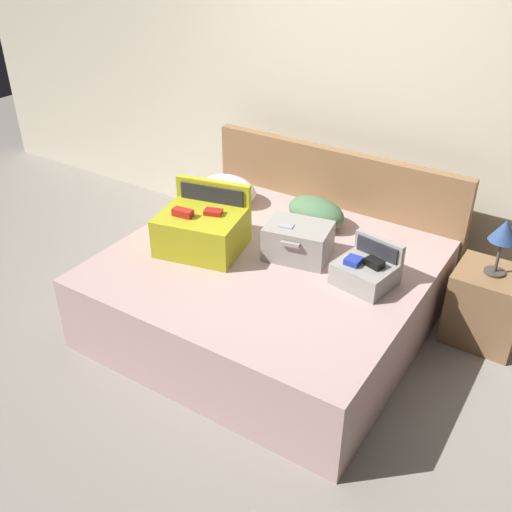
{
  "coord_description": "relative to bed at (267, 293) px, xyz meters",
  "views": [
    {
      "loc": [
        1.66,
        -2.31,
        2.49
      ],
      "look_at": [
        0.0,
        0.27,
        0.62
      ],
      "focal_mm": 41.33,
      "sensor_mm": 36.0,
      "label": 1
    }
  ],
  "objects": [
    {
      "name": "hard_case_large",
      "position": [
        -0.43,
        -0.1,
        0.41
      ],
      "size": [
        0.6,
        0.55,
        0.4
      ],
      "rotation": [
        0.0,
        0.0,
        0.22
      ],
      "color": "gold",
      "rests_on": "bed"
    },
    {
      "name": "hard_case_small",
      "position": [
        0.62,
        0.09,
        0.35
      ],
      "size": [
        0.37,
        0.35,
        0.26
      ],
      "rotation": [
        0.0,
        0.0,
        -0.18
      ],
      "color": "gray",
      "rests_on": "bed"
    },
    {
      "name": "table_lamp",
      "position": [
        1.25,
        0.65,
        0.52
      ],
      "size": [
        0.17,
        0.17,
        0.37
      ],
      "color": "#3F3833",
      "rests_on": "nightstand"
    },
    {
      "name": "ground_plane",
      "position": [
        0.0,
        -0.4,
        -0.26
      ],
      "size": [
        12.0,
        12.0,
        0.0
      ],
      "primitive_type": "plane",
      "color": "gray"
    },
    {
      "name": "back_wall",
      "position": [
        0.0,
        1.25,
        1.04
      ],
      "size": [
        8.0,
        0.1,
        2.6
      ],
      "primitive_type": "cube",
      "color": "beige",
      "rests_on": "ground"
    },
    {
      "name": "hard_case_medium",
      "position": [
        0.14,
        0.14,
        0.37
      ],
      "size": [
        0.45,
        0.36,
        0.23
      ],
      "rotation": [
        0.0,
        0.0,
        0.19
      ],
      "color": "gray",
      "rests_on": "bed"
    },
    {
      "name": "pillow_near_headboard",
      "position": [
        0.03,
        0.58,
        0.36
      ],
      "size": [
        0.48,
        0.35,
        0.2
      ],
      "primitive_type": "ellipsoid",
      "rotation": [
        0.0,
        0.0,
        -0.19
      ],
      "color": "#4C724C",
      "rests_on": "bed"
    },
    {
      "name": "bed",
      "position": [
        0.0,
        0.0,
        0.0
      ],
      "size": [
        1.94,
        1.8,
        0.52
      ],
      "primitive_type": "cube",
      "color": "#BC9993",
      "rests_on": "ground"
    },
    {
      "name": "pillow_center_head",
      "position": [
        -0.69,
        0.56,
        0.36
      ],
      "size": [
        0.48,
        0.33,
        0.2
      ],
      "primitive_type": "ellipsoid",
      "rotation": [
        0.0,
        0.0,
        -0.07
      ],
      "color": "white",
      "rests_on": "bed"
    },
    {
      "name": "headboard",
      "position": [
        0.0,
        0.94,
        0.22
      ],
      "size": [
        1.97,
        0.08,
        0.95
      ],
      "primitive_type": "cube",
      "color": "olive",
      "rests_on": "ground"
    },
    {
      "name": "nightstand",
      "position": [
        1.25,
        0.65,
        -0.01
      ],
      "size": [
        0.44,
        0.4,
        0.5
      ],
      "primitive_type": "cube",
      "color": "olive",
      "rests_on": "ground"
    }
  ]
}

